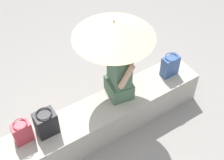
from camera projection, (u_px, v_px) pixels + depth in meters
name	position (u px, v px, depth m)	size (l,w,h in m)	color
ground_plane	(105.00, 128.00, 4.35)	(14.00, 14.00, 0.00)	gray
stone_bench	(105.00, 117.00, 4.18)	(2.70, 0.49, 0.46)	#A8A093
person_seated	(119.00, 71.00, 3.89)	(0.34, 0.50, 0.90)	#47664C
parasol	(114.00, 29.00, 3.47)	(0.92, 0.92, 1.13)	#B7B7BC
handbag_black	(22.00, 132.00, 3.57)	(0.21, 0.16, 0.30)	#B2333D
tote_bag_canvas	(46.00, 123.00, 3.64)	(0.24, 0.18, 0.33)	black
shoulder_bag_spare	(170.00, 66.00, 4.30)	(0.23, 0.17, 0.31)	#335184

